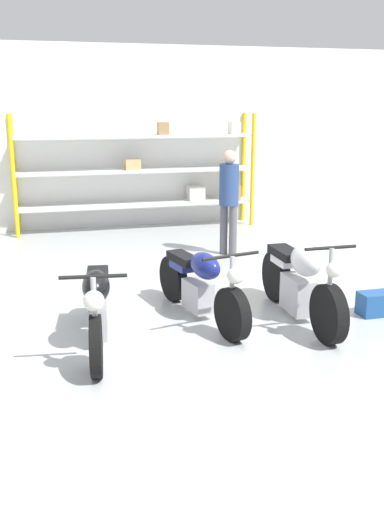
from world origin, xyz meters
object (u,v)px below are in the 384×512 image
(motorcycle_blue, at_px, (200,284))
(toolbox, at_px, (377,303))
(motorcycle_white, at_px, (300,282))
(person_browsing, at_px, (229,194))
(shelving_rack, at_px, (146,171))
(motorcycle_black, at_px, (97,305))

(motorcycle_blue, bearing_deg, toolbox, 65.66)
(toolbox, bearing_deg, motorcycle_white, 173.52)
(person_browsing, height_order, toolbox, person_browsing)
(shelving_rack, relative_size, motorcycle_white, 2.33)
(motorcycle_white, height_order, person_browsing, person_browsing)
(motorcycle_blue, relative_size, motorcycle_white, 0.98)
(shelving_rack, distance_m, motorcycle_white, 5.63)
(motorcycle_white, bearing_deg, motorcycle_blue, -105.88)
(shelving_rack, distance_m, motorcycle_blue, 5.27)
(motorcycle_blue, distance_m, toolbox, 2.15)
(motorcycle_white, height_order, toolbox, motorcycle_white)
(person_browsing, distance_m, toolbox, 3.39)
(motorcycle_white, bearing_deg, toolbox, 83.33)
(person_browsing, bearing_deg, shelving_rack, -109.93)
(shelving_rack, height_order, person_browsing, shelving_rack)
(motorcycle_white, distance_m, person_browsing, 3.10)
(shelving_rack, relative_size, motorcycle_black, 2.41)
(shelving_rack, distance_m, motorcycle_black, 5.97)
(motorcycle_black, height_order, motorcycle_white, motorcycle_white)
(motorcycle_white, bearing_deg, shelving_rack, -171.74)
(motorcycle_white, distance_m, toolbox, 1.03)
(shelving_rack, bearing_deg, person_browsing, -69.35)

